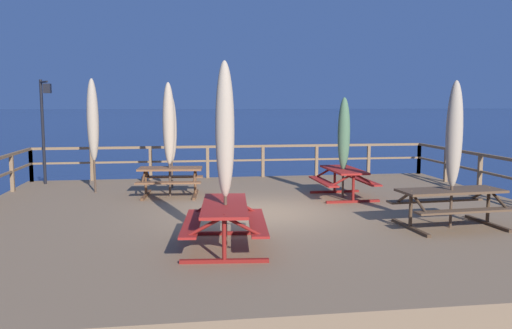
{
  "coord_description": "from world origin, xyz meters",
  "views": [
    {
      "loc": [
        -1.8,
        -11.51,
        3.2
      ],
      "look_at": [
        0.0,
        0.87,
        1.72
      ],
      "focal_mm": 36.32,
      "sensor_mm": 36.0,
      "label": 1
    }
  ],
  "objects_px": {
    "picnic_table_mid_left": "(344,177)",
    "patio_umbrella_tall_front": "(344,134)",
    "patio_umbrella_short_back": "(169,124)",
    "patio_umbrella_tall_mid_left": "(93,120)",
    "patio_umbrella_tall_back_left": "(171,129)",
    "picnic_table_front_right": "(170,176)",
    "lamp_post_hooked": "(44,116)",
    "picnic_table_back_left": "(225,216)",
    "picnic_table_mid_centre": "(450,199)",
    "patio_umbrella_tall_mid_right": "(225,131)",
    "patio_umbrella_short_front": "(454,135)"
  },
  "relations": [
    {
      "from": "picnic_table_front_right",
      "to": "lamp_post_hooked",
      "type": "xyz_separation_m",
      "value": [
        -3.78,
        2.5,
        1.56
      ]
    },
    {
      "from": "patio_umbrella_short_back",
      "to": "lamp_post_hooked",
      "type": "relative_size",
      "value": 0.95
    },
    {
      "from": "patio_umbrella_short_front",
      "to": "patio_umbrella_tall_mid_left",
      "type": "distance_m",
      "value": 9.38
    },
    {
      "from": "picnic_table_front_right",
      "to": "patio_umbrella_tall_back_left",
      "type": "distance_m",
      "value": 1.8
    },
    {
      "from": "picnic_table_mid_centre",
      "to": "patio_umbrella_short_back",
      "type": "height_order",
      "value": "patio_umbrella_short_back"
    },
    {
      "from": "picnic_table_mid_centre",
      "to": "lamp_post_hooked",
      "type": "bearing_deg",
      "value": 143.8
    },
    {
      "from": "patio_umbrella_tall_mid_right",
      "to": "patio_umbrella_short_front",
      "type": "height_order",
      "value": "patio_umbrella_tall_mid_right"
    },
    {
      "from": "picnic_table_front_right",
      "to": "lamp_post_hooked",
      "type": "bearing_deg",
      "value": 146.51
    },
    {
      "from": "patio_umbrella_short_back",
      "to": "patio_umbrella_tall_mid_right",
      "type": "xyz_separation_m",
      "value": [
        1.04,
        -5.29,
        0.09
      ]
    },
    {
      "from": "patio_umbrella_tall_front",
      "to": "patio_umbrella_tall_mid_left",
      "type": "xyz_separation_m",
      "value": [
        -6.61,
        1.81,
        0.33
      ]
    },
    {
      "from": "patio_umbrella_short_back",
      "to": "picnic_table_mid_left",
      "type": "bearing_deg",
      "value": -10.8
    },
    {
      "from": "patio_umbrella_tall_mid_right",
      "to": "picnic_table_mid_centre",
      "type": "bearing_deg",
      "value": 11.38
    },
    {
      "from": "picnic_table_front_right",
      "to": "patio_umbrella_tall_front",
      "type": "bearing_deg",
      "value": -11.89
    },
    {
      "from": "patio_umbrella_tall_front",
      "to": "patio_umbrella_tall_back_left",
      "type": "distance_m",
      "value": 5.04
    },
    {
      "from": "patio_umbrella_tall_mid_right",
      "to": "patio_umbrella_tall_front",
      "type": "bearing_deg",
      "value": 51.5
    },
    {
      "from": "picnic_table_mid_left",
      "to": "picnic_table_front_right",
      "type": "bearing_deg",
      "value": 168.73
    },
    {
      "from": "patio_umbrella_short_front",
      "to": "patio_umbrella_tall_mid_left",
      "type": "relative_size",
      "value": 0.93
    },
    {
      "from": "patio_umbrella_short_front",
      "to": "patio_umbrella_tall_front",
      "type": "relative_size",
      "value": 1.11
    },
    {
      "from": "patio_umbrella_tall_front",
      "to": "picnic_table_back_left",
      "type": "bearing_deg",
      "value": -129.04
    },
    {
      "from": "picnic_table_back_left",
      "to": "picnic_table_mid_centre",
      "type": "bearing_deg",
      "value": 10.48
    },
    {
      "from": "lamp_post_hooked",
      "to": "picnic_table_back_left",
      "type": "bearing_deg",
      "value": -58.23
    },
    {
      "from": "patio_umbrella_tall_mid_right",
      "to": "patio_umbrella_tall_back_left",
      "type": "relative_size",
      "value": 1.16
    },
    {
      "from": "patio_umbrella_short_front",
      "to": "picnic_table_back_left",
      "type": "bearing_deg",
      "value": -170.19
    },
    {
      "from": "picnic_table_mid_left",
      "to": "patio_umbrella_tall_front",
      "type": "xyz_separation_m",
      "value": [
        -0.03,
        -0.04,
        1.12
      ]
    },
    {
      "from": "patio_umbrella_tall_mid_left",
      "to": "picnic_table_mid_left",
      "type": "bearing_deg",
      "value": -14.85
    },
    {
      "from": "patio_umbrella_short_front",
      "to": "patio_umbrella_tall_back_left",
      "type": "xyz_separation_m",
      "value": [
        -5.61,
        5.8,
        -0.12
      ]
    },
    {
      "from": "picnic_table_back_left",
      "to": "patio_umbrella_short_front",
      "type": "bearing_deg",
      "value": 9.81
    },
    {
      "from": "patio_umbrella_tall_mid_right",
      "to": "patio_umbrella_tall_mid_left",
      "type": "distance_m",
      "value": 6.93
    },
    {
      "from": "picnic_table_mid_centre",
      "to": "patio_umbrella_tall_front",
      "type": "xyz_separation_m",
      "value": [
        -1.13,
        3.45,
        1.11
      ]
    },
    {
      "from": "patio_umbrella_tall_back_left",
      "to": "patio_umbrella_tall_front",
      "type": "bearing_deg",
      "value": -27.12
    },
    {
      "from": "patio_umbrella_tall_front",
      "to": "patio_umbrella_tall_mid_left",
      "type": "bearing_deg",
      "value": 164.72
    },
    {
      "from": "patio_umbrella_tall_front",
      "to": "picnic_table_mid_centre",
      "type": "bearing_deg",
      "value": -71.79
    },
    {
      "from": "patio_umbrella_tall_back_left",
      "to": "patio_umbrella_tall_mid_left",
      "type": "relative_size",
      "value": 0.87
    },
    {
      "from": "patio_umbrella_tall_back_left",
      "to": "patio_umbrella_tall_mid_left",
      "type": "distance_m",
      "value": 2.2
    },
    {
      "from": "picnic_table_mid_centre",
      "to": "picnic_table_mid_left",
      "type": "relative_size",
      "value": 1.18
    },
    {
      "from": "picnic_table_front_right",
      "to": "patio_umbrella_tall_front",
      "type": "xyz_separation_m",
      "value": [
        4.51,
        -0.95,
        1.13
      ]
    },
    {
      "from": "picnic_table_back_left",
      "to": "picnic_table_mid_left",
      "type": "height_order",
      "value": "same"
    },
    {
      "from": "patio_umbrella_tall_front",
      "to": "patio_umbrella_tall_mid_left",
      "type": "distance_m",
      "value": 6.86
    },
    {
      "from": "patio_umbrella_short_back",
      "to": "patio_umbrella_tall_mid_right",
      "type": "height_order",
      "value": "patio_umbrella_tall_mid_right"
    },
    {
      "from": "patio_umbrella_tall_mid_right",
      "to": "patio_umbrella_tall_front",
      "type": "distance_m",
      "value": 5.6
    },
    {
      "from": "picnic_table_mid_centre",
      "to": "patio_umbrella_short_back",
      "type": "bearing_deg",
      "value": 142.38
    },
    {
      "from": "patio_umbrella_tall_mid_right",
      "to": "patio_umbrella_tall_mid_left",
      "type": "xyz_separation_m",
      "value": [
        -3.13,
        6.18,
        -0.01
      ]
    },
    {
      "from": "picnic_table_front_right",
      "to": "patio_umbrella_short_back",
      "type": "xyz_separation_m",
      "value": [
        -0.02,
        -0.04,
        1.38
      ]
    },
    {
      "from": "patio_umbrella_short_back",
      "to": "patio_umbrella_tall_mid_left",
      "type": "distance_m",
      "value": 2.27
    },
    {
      "from": "picnic_table_mid_left",
      "to": "lamp_post_hooked",
      "type": "height_order",
      "value": "lamp_post_hooked"
    },
    {
      "from": "picnic_table_front_right",
      "to": "patio_umbrella_short_front",
      "type": "relative_size",
      "value": 0.62
    },
    {
      "from": "patio_umbrella_short_back",
      "to": "patio_umbrella_tall_mid_left",
      "type": "xyz_separation_m",
      "value": [
        -2.09,
        0.89,
        0.08
      ]
    },
    {
      "from": "picnic_table_front_right",
      "to": "patio_umbrella_short_back",
      "type": "height_order",
      "value": "patio_umbrella_short_back"
    },
    {
      "from": "picnic_table_mid_centre",
      "to": "picnic_table_mid_left",
      "type": "bearing_deg",
      "value": 107.52
    },
    {
      "from": "patio_umbrella_tall_mid_right",
      "to": "patio_umbrella_tall_back_left",
      "type": "height_order",
      "value": "patio_umbrella_tall_mid_right"
    }
  ]
}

